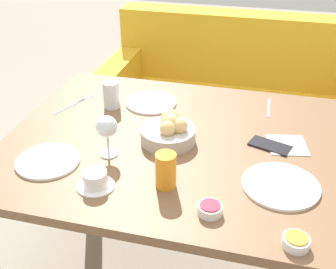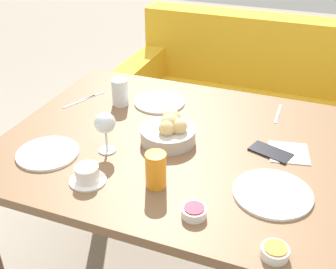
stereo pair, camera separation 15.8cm
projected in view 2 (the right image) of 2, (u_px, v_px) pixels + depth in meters
The scene contains 17 objects.
dining_table at pixel (178, 160), 1.65m from camera, with size 1.31×1.04×0.72m.
couch at pixel (257, 112), 2.68m from camera, with size 1.62×0.70×0.87m.
bread_basket at pixel (169, 131), 1.58m from camera, with size 0.21×0.21×0.11m.
plate_near_left at pixel (48, 153), 1.52m from camera, with size 0.22×0.22×0.01m.
plate_near_right at pixel (273, 193), 1.32m from camera, with size 0.25×0.25×0.01m.
plate_far_center at pixel (159, 102), 1.87m from camera, with size 0.23×0.23×0.01m.
juice_glass at pixel (156, 170), 1.33m from camera, with size 0.07×0.07×0.12m.
water_tumbler at pixel (120, 92), 1.84m from camera, with size 0.07×0.07×0.12m.
wine_glass at pixel (105, 124), 1.48m from camera, with size 0.08×0.08×0.16m.
coffee_cup at pixel (87, 175), 1.37m from camera, with size 0.12×0.12×0.06m.
jam_bowl_berry at pixel (194, 212), 1.23m from camera, with size 0.07×0.07×0.03m.
jam_bowl_honey at pixel (275, 252), 1.10m from camera, with size 0.07×0.07×0.03m.
fork_silver at pixel (278, 114), 1.79m from camera, with size 0.01×0.18×0.00m.
knife_silver at pixel (80, 101), 1.89m from camera, with size 0.08×0.17×0.00m.
spoon_coffee at pixel (92, 96), 1.93m from camera, with size 0.07×0.12×0.00m.
napkin at pixel (289, 153), 1.53m from camera, with size 0.17×0.17×0.00m.
cell_phone at pixel (271, 152), 1.53m from camera, with size 0.17×0.12×0.01m.
Camera 2 is at (0.45, -1.28, 1.57)m, focal length 45.00 mm.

